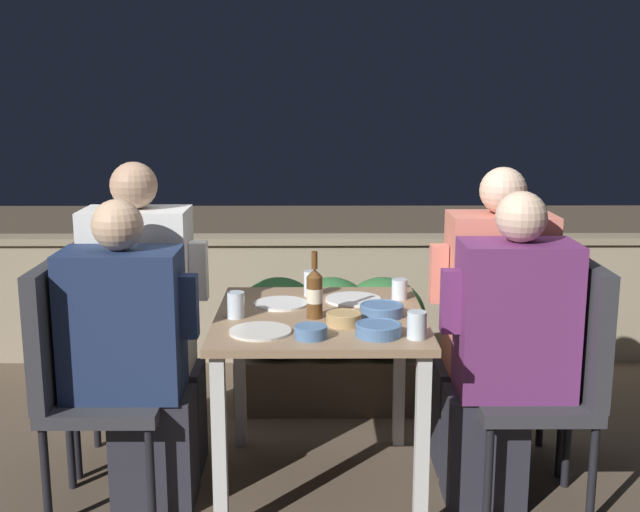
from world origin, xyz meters
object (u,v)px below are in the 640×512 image
object	(u,v)px
person_purple_stripe	(506,352)
person_coral_top	(490,321)
chair_left_near	(78,366)
chair_right_near	(560,365)
beer_bottle	(315,293)
person_white_polo	(147,319)
chair_right_far	(538,341)
person_navy_jumper	(133,357)
chair_left_far	(99,342)

from	to	relation	value
person_purple_stripe	person_coral_top	size ratio (longest dim) A/B	0.95
chair_left_near	chair_right_near	bearing A→B (deg)	0.11
chair_right_near	beer_bottle	world-z (taller)	beer_bottle
person_white_polo	chair_right_far	xyz separation A→B (m)	(1.63, -0.00, -0.10)
chair_left_near	person_navy_jumper	bearing A→B (deg)	0.00
person_white_polo	person_purple_stripe	bearing A→B (deg)	-11.88
person_purple_stripe	person_navy_jumper	bearing A→B (deg)	-179.86
chair_left_near	person_white_polo	world-z (taller)	person_white_polo
chair_right_near	person_purple_stripe	size ratio (longest dim) A/B	0.78
person_navy_jumper	chair_left_far	bearing A→B (deg)	125.03
person_white_polo	beer_bottle	bearing A→B (deg)	-17.74
chair_left_near	chair_right_near	xyz separation A→B (m)	(1.84, 0.00, 0.00)
chair_right_near	beer_bottle	bearing A→B (deg)	175.30
person_white_polo	person_coral_top	bearing A→B (deg)	-0.07
person_navy_jumper	beer_bottle	xyz separation A→B (m)	(0.69, 0.08, 0.23)
person_navy_jumper	person_white_polo	world-z (taller)	person_white_polo
person_navy_jumper	chair_right_near	bearing A→B (deg)	0.12
chair_left_near	chair_right_far	xyz separation A→B (m)	(1.84, 0.30, 0.00)
chair_left_near	person_navy_jumper	distance (m)	0.21
chair_right_far	person_purple_stripe	bearing A→B (deg)	-125.04
chair_right_near	chair_left_far	bearing A→B (deg)	170.76
beer_bottle	chair_left_near	bearing A→B (deg)	-174.89
person_white_polo	chair_right_far	size ratio (longest dim) A/B	1.37
person_purple_stripe	person_coral_top	bearing A→B (deg)	89.78
chair_left_near	person_purple_stripe	distance (m)	1.63
beer_bottle	person_purple_stripe	bearing A→B (deg)	-6.04
person_coral_top	person_purple_stripe	bearing A→B (deg)	-90.22
chair_left_near	chair_right_near	distance (m)	1.84
chair_left_near	person_navy_jumper	size ratio (longest dim) A/B	0.80
person_white_polo	person_coral_top	distance (m)	1.42
chair_right_near	chair_right_far	bearing A→B (deg)	90.15
beer_bottle	chair_right_near	bearing A→B (deg)	-4.70
chair_left_near	person_coral_top	bearing A→B (deg)	10.47
person_coral_top	chair_right_far	bearing A→B (deg)	-0.00
person_navy_jumper	chair_left_far	distance (m)	0.37
chair_right_far	chair_left_near	bearing A→B (deg)	-170.69
chair_left_far	beer_bottle	bearing A→B (deg)	-13.84
chair_left_near	chair_right_far	size ratio (longest dim) A/B	1.00
chair_left_near	person_white_polo	bearing A→B (deg)	55.86
chair_left_near	person_purple_stripe	size ratio (longest dim) A/B	0.78
chair_left_near	beer_bottle	bearing A→B (deg)	5.11
person_navy_jumper	person_purple_stripe	distance (m)	1.42
chair_left_near	person_purple_stripe	xyz separation A→B (m)	(1.63, 0.00, 0.05)
chair_right_far	beer_bottle	world-z (taller)	beer_bottle
chair_right_near	beer_bottle	xyz separation A→B (m)	(-0.94, 0.08, 0.27)
person_navy_jumper	person_purple_stripe	xyz separation A→B (m)	(1.42, 0.00, 0.02)
chair_left_near	beer_bottle	world-z (taller)	beer_bottle
chair_left_far	chair_right_far	world-z (taller)	same
person_navy_jumper	chair_right_near	size ratio (longest dim) A/B	1.25
person_navy_jumper	person_coral_top	world-z (taller)	person_coral_top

